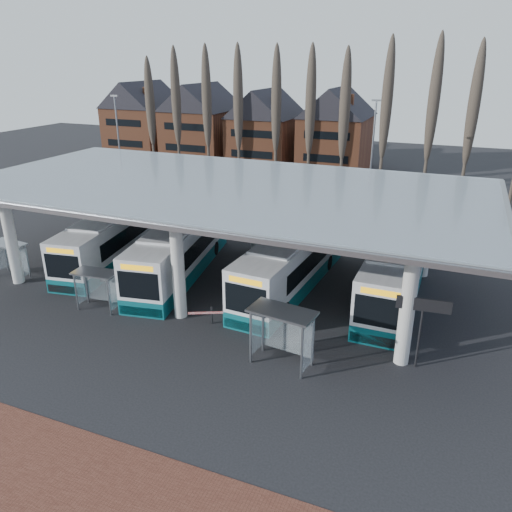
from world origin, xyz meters
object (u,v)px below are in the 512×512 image
at_px(bus_2, 292,262).
at_px(bus_3, 396,269).
at_px(shelter_1, 97,281).
at_px(bus_1, 181,249).
at_px(shelter_2, 283,324).
at_px(bus_0, 113,237).
at_px(shelter_0, 10,252).

xyz_separation_m(bus_2, bus_3, (6.16, 1.26, 0.02)).
xyz_separation_m(bus_2, shelter_1, (-9.33, -6.92, 0.03)).
height_order(bus_1, shelter_2, bus_1).
distance_m(bus_0, bus_3, 19.54).
bearing_deg(bus_3, bus_0, -175.13).
distance_m(shelter_0, shelter_2, 20.04).
relative_size(bus_0, shelter_1, 4.78).
xyz_separation_m(bus_0, bus_3, (19.48, 1.57, 0.08)).
bearing_deg(bus_1, bus_2, -4.30).
relative_size(bus_2, bus_3, 1.00).
bearing_deg(shelter_0, bus_1, 31.33).
height_order(bus_0, shelter_1, bus_0).
bearing_deg(bus_0, bus_1, -13.40).
relative_size(bus_3, shelter_1, 4.92).
bearing_deg(bus_0, bus_2, -8.02).
xyz_separation_m(bus_1, bus_2, (7.53, 0.71, -0.01)).
xyz_separation_m(bus_0, shelter_2, (15.61, -7.89, 0.47)).
xyz_separation_m(bus_0, bus_2, (13.32, 0.30, 0.06)).
distance_m(shelter_0, shelter_1, 8.35).
relative_size(bus_2, shelter_0, 4.78).
bearing_deg(shelter_1, shelter_2, -11.46).
distance_m(bus_0, bus_2, 13.32).
bearing_deg(shelter_0, shelter_1, -4.18).
xyz_separation_m(bus_0, shelter_0, (-4.23, -5.11, 0.13)).
distance_m(bus_0, shelter_0, 6.63).
height_order(bus_3, shelter_0, bus_3).
bearing_deg(bus_1, shelter_0, -164.58).
height_order(bus_1, shelter_0, bus_1).
distance_m(bus_3, shelter_2, 10.22).
height_order(shelter_1, shelter_2, shelter_2).
bearing_deg(bus_2, shelter_1, -139.84).
bearing_deg(bus_2, bus_0, -175.08).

